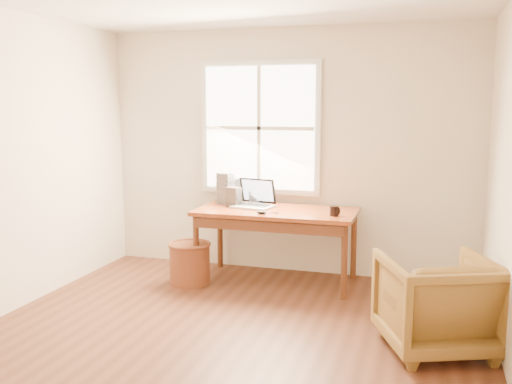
{
  "coord_description": "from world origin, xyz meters",
  "views": [
    {
      "loc": [
        1.45,
        -3.67,
        1.79
      ],
      "look_at": [
        -0.17,
        1.65,
        0.94
      ],
      "focal_mm": 40.0,
      "sensor_mm": 36.0,
      "label": 1
    }
  ],
  "objects_px": {
    "wicker_stool": "(190,264)",
    "coffee_mug": "(334,211)",
    "cd_stack_a": "(240,190)",
    "armchair": "(437,303)",
    "laptop": "(253,195)",
    "desk": "(277,212)"
  },
  "relations": [
    {
      "from": "laptop",
      "to": "cd_stack_a",
      "type": "xyz_separation_m",
      "value": [
        -0.24,
        0.32,
        -0.01
      ]
    },
    {
      "from": "desk",
      "to": "cd_stack_a",
      "type": "height_order",
      "value": "cd_stack_a"
    },
    {
      "from": "wicker_stool",
      "to": "cd_stack_a",
      "type": "distance_m",
      "value": 1.01
    },
    {
      "from": "laptop",
      "to": "coffee_mug",
      "type": "relative_size",
      "value": 3.99
    },
    {
      "from": "desk",
      "to": "armchair",
      "type": "xyz_separation_m",
      "value": [
        1.55,
        -1.25,
        -0.37
      ]
    },
    {
      "from": "laptop",
      "to": "cd_stack_a",
      "type": "height_order",
      "value": "laptop"
    },
    {
      "from": "armchair",
      "to": "coffee_mug",
      "type": "height_order",
      "value": "coffee_mug"
    },
    {
      "from": "desk",
      "to": "wicker_stool",
      "type": "distance_m",
      "value": 1.03
    },
    {
      "from": "coffee_mug",
      "to": "cd_stack_a",
      "type": "xyz_separation_m",
      "value": [
        -1.11,
        0.51,
        0.08
      ]
    },
    {
      "from": "coffee_mug",
      "to": "cd_stack_a",
      "type": "distance_m",
      "value": 1.23
    },
    {
      "from": "desk",
      "to": "cd_stack_a",
      "type": "xyz_separation_m",
      "value": [
        -0.51,
        0.36,
        0.15
      ]
    },
    {
      "from": "laptop",
      "to": "armchair",
      "type": "bearing_deg",
      "value": -23.85
    },
    {
      "from": "laptop",
      "to": "cd_stack_a",
      "type": "bearing_deg",
      "value": 138.56
    },
    {
      "from": "laptop",
      "to": "coffee_mug",
      "type": "xyz_separation_m",
      "value": [
        0.87,
        -0.19,
        -0.09
      ]
    },
    {
      "from": "desk",
      "to": "wicker_stool",
      "type": "xyz_separation_m",
      "value": [
        -0.82,
        -0.31,
        -0.53
      ]
    },
    {
      "from": "wicker_stool",
      "to": "cd_stack_a",
      "type": "bearing_deg",
      "value": 64.66
    },
    {
      "from": "desk",
      "to": "cd_stack_a",
      "type": "bearing_deg",
      "value": 144.62
    },
    {
      "from": "wicker_stool",
      "to": "coffee_mug",
      "type": "distance_m",
      "value": 1.56
    },
    {
      "from": "cd_stack_a",
      "to": "desk",
      "type": "bearing_deg",
      "value": -35.38
    },
    {
      "from": "desk",
      "to": "laptop",
      "type": "bearing_deg",
      "value": 172.27
    },
    {
      "from": "wicker_stool",
      "to": "coffee_mug",
      "type": "height_order",
      "value": "coffee_mug"
    },
    {
      "from": "wicker_stool",
      "to": "laptop",
      "type": "relative_size",
      "value": 1.06
    }
  ]
}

